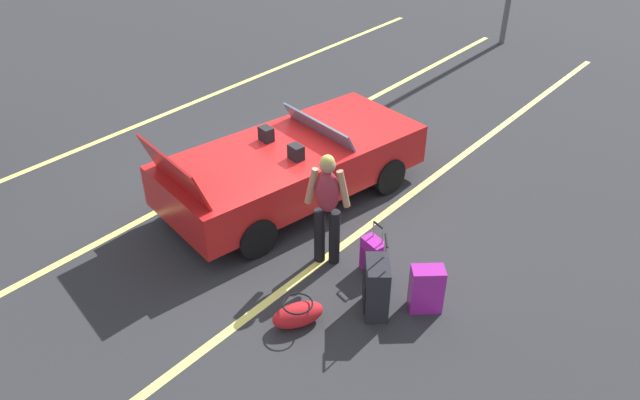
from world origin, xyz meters
TOP-DOWN VIEW (x-y plane):
  - ground_plane at (0.00, 0.00)m, footprint 80.00×80.00m
  - lot_line_near at (0.00, -1.38)m, footprint 18.00×0.12m
  - lot_line_mid at (0.00, 1.32)m, footprint 18.00×0.12m
  - lot_line_far at (0.00, 4.02)m, footprint 18.00×0.12m
  - convertible_car at (0.20, -0.03)m, footprint 4.38×2.44m
  - suitcase_large_black at (-1.23, -2.49)m, footprint 0.55×0.52m
  - suitcase_medium_bright at (-0.79, -2.93)m, footprint 0.45×0.46m
  - suitcase_small_carryon at (-0.63, -2.02)m, footprint 0.29×0.38m
  - duffel_bag at (-2.02, -1.93)m, footprint 0.71×0.56m
  - traveler_person at (-0.87, -1.42)m, footprint 0.38×0.56m

SIDE VIEW (x-z plane):
  - ground_plane at x=0.00m, z-range 0.00..0.00m
  - lot_line_near at x=0.00m, z-range 0.00..0.00m
  - lot_line_mid at x=0.00m, z-range 0.00..0.00m
  - lot_line_far at x=0.00m, z-range 0.00..0.00m
  - duffel_bag at x=-2.02m, z-range -0.01..0.33m
  - suitcase_small_carryon at x=-0.63m, z-range -0.12..0.62m
  - suitcase_medium_bright at x=-0.79m, z-range 0.00..0.62m
  - suitcase_large_black at x=-1.23m, z-range -0.18..0.92m
  - convertible_car at x=0.20m, z-range -0.17..1.35m
  - traveler_person at x=-0.87m, z-range 0.10..1.76m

